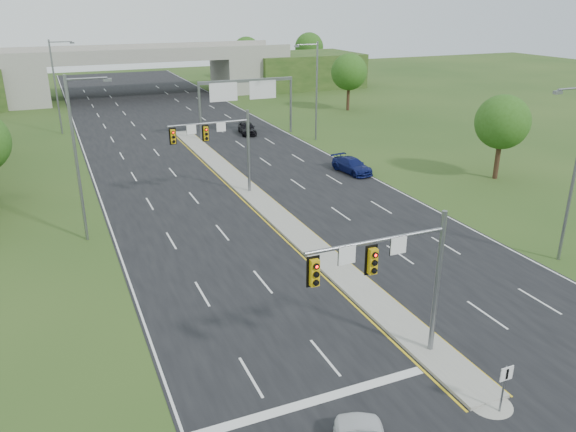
# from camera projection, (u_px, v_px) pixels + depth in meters

# --- Properties ---
(ground) EXTENTS (240.00, 240.00, 0.00)m
(ground) POSITION_uv_depth(u_px,v_px,m) (430.00, 352.00, 26.07)
(ground) COLOR #274318
(ground) RESTS_ON ground
(road) EXTENTS (24.00, 160.00, 0.02)m
(road) POSITION_uv_depth(u_px,v_px,m) (216.00, 163.00, 56.06)
(road) COLOR black
(road) RESTS_ON ground
(median) EXTENTS (2.00, 54.00, 0.16)m
(median) POSITION_uv_depth(u_px,v_px,m) (258.00, 199.00, 45.75)
(median) COLOR gray
(median) RESTS_ON road
(median_nose) EXTENTS (2.00, 2.00, 0.16)m
(median_nose) POSITION_uv_depth(u_px,v_px,m) (491.00, 403.00, 22.61)
(median_nose) COLOR gray
(median_nose) RESTS_ON road
(lane_markings) EXTENTS (23.72, 160.00, 0.01)m
(lane_markings) POSITION_uv_depth(u_px,v_px,m) (229.00, 180.00, 50.62)
(lane_markings) COLOR gold
(lane_markings) RESTS_ON road
(signal_mast_near) EXTENTS (6.62, 0.60, 7.00)m
(signal_mast_near) POSITION_uv_depth(u_px,v_px,m) (396.00, 270.00, 23.47)
(signal_mast_near) COLOR slate
(signal_mast_near) RESTS_ON ground
(signal_mast_far) EXTENTS (6.62, 0.60, 7.00)m
(signal_mast_far) POSITION_uv_depth(u_px,v_px,m) (222.00, 141.00, 44.89)
(signal_mast_far) COLOR slate
(signal_mast_far) RESTS_ON ground
(keep_right_sign) EXTENTS (0.60, 0.13, 2.20)m
(keep_right_sign) POSITION_uv_depth(u_px,v_px,m) (505.00, 382.00, 21.64)
(keep_right_sign) COLOR slate
(keep_right_sign) RESTS_ON ground
(sign_gantry) EXTENTS (11.58, 0.44, 6.67)m
(sign_gantry) POSITION_uv_depth(u_px,v_px,m) (245.00, 92.00, 65.13)
(sign_gantry) COLOR slate
(sign_gantry) RESTS_ON ground
(overpass) EXTENTS (80.00, 14.00, 8.10)m
(overpass) POSITION_uv_depth(u_px,v_px,m) (138.00, 75.00, 93.35)
(overpass) COLOR gray
(overpass) RESTS_ON ground
(lightpole_l_mid) EXTENTS (2.85, 0.25, 11.00)m
(lightpole_l_mid) POSITION_uv_depth(u_px,v_px,m) (79.00, 152.00, 36.12)
(lightpole_l_mid) COLOR slate
(lightpole_l_mid) RESTS_ON ground
(lightpole_l_far) EXTENTS (2.85, 0.25, 11.00)m
(lightpole_l_far) POSITION_uv_depth(u_px,v_px,m) (57.00, 83.00, 66.11)
(lightpole_l_far) COLOR slate
(lightpole_l_far) RESTS_ON ground
(lightpole_r_near) EXTENTS (2.85, 0.25, 11.00)m
(lightpole_r_near) POSITION_uv_depth(u_px,v_px,m) (574.00, 166.00, 33.04)
(lightpole_r_near) COLOR slate
(lightpole_r_near) RESTS_ON ground
(lightpole_r_far) EXTENTS (2.85, 0.25, 11.00)m
(lightpole_r_far) POSITION_uv_depth(u_px,v_px,m) (315.00, 87.00, 63.04)
(lightpole_r_far) COLOR slate
(lightpole_r_far) RESTS_ON ground
(tree_r_near) EXTENTS (4.80, 4.80, 7.60)m
(tree_r_near) POSITION_uv_depth(u_px,v_px,m) (502.00, 122.00, 49.43)
(tree_r_near) COLOR #382316
(tree_r_near) RESTS_ON ground
(tree_r_mid) EXTENTS (5.20, 5.20, 8.12)m
(tree_r_mid) POSITION_uv_depth(u_px,v_px,m) (349.00, 72.00, 80.78)
(tree_r_mid) COLOR #382316
(tree_r_mid) RESTS_ON ground
(tree_back_c) EXTENTS (5.60, 5.60, 8.32)m
(tree_back_c) POSITION_uv_depth(u_px,v_px,m) (247.00, 51.00, 113.46)
(tree_back_c) COLOR #382316
(tree_back_c) RESTS_ON ground
(tree_back_d) EXTENTS (6.00, 6.00, 8.85)m
(tree_back_d) POSITION_uv_depth(u_px,v_px,m) (309.00, 47.00, 118.49)
(tree_back_d) COLOR #382316
(tree_back_d) RESTS_ON ground
(car_far_b) EXTENTS (2.56, 4.98, 1.38)m
(car_far_b) POSITION_uv_depth(u_px,v_px,m) (352.00, 165.00, 52.70)
(car_far_b) COLOR #0D154E
(car_far_b) RESTS_ON road
(car_far_c) EXTENTS (2.33, 4.51, 1.47)m
(car_far_c) POSITION_uv_depth(u_px,v_px,m) (247.00, 128.00, 67.88)
(car_far_c) COLOR black
(car_far_c) RESTS_ON road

